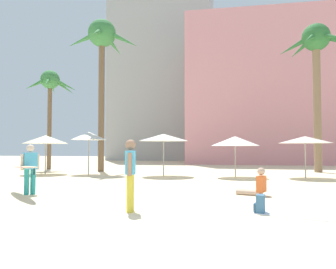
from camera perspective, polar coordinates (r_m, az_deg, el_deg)
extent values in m
plane|color=beige|center=(6.16, -4.15, -16.19)|extent=(120.00, 120.00, 0.00)
cube|color=pink|center=(39.12, 18.41, 6.46)|extent=(19.52, 11.93, 14.87)
cube|color=#A8A8A3|center=(49.72, -0.63, 11.08)|extent=(13.51, 10.72, 26.17)
cylinder|color=brown|center=(23.00, -11.03, 5.37)|extent=(0.40, 0.40, 9.15)
sphere|color=#387A3D|center=(24.05, -10.94, 16.23)|extent=(1.83, 1.83, 1.83)
cone|color=#387A3D|center=(23.35, -7.55, 15.42)|extent=(2.22, 0.52, 1.42)
cone|color=#387A3D|center=(25.19, -9.08, 14.43)|extent=(0.79, 2.32, 1.15)
cone|color=#387A3D|center=(24.74, -14.16, 14.95)|extent=(2.34, 0.76, 1.02)
cone|color=#387A3D|center=(22.52, -11.76, 16.34)|extent=(0.78, 2.29, 1.28)
cylinder|color=brown|center=(26.38, -19.14, 1.63)|extent=(0.30, 0.30, 6.55)
sphere|color=#387A3D|center=(26.80, -19.04, 8.63)|extent=(1.37, 1.37, 1.37)
cone|color=#387A3D|center=(26.39, -16.66, 7.86)|extent=(1.78, 0.63, 1.10)
cone|color=#387A3D|center=(27.25, -16.87, 7.53)|extent=(1.23, 1.63, 1.10)
cone|color=#387A3D|center=(27.88, -18.64, 7.46)|extent=(0.89, 1.79, 0.98)
cone|color=#387A3D|center=(27.41, -21.18, 7.78)|extent=(1.83, 0.40, 0.89)
cone|color=#387A3D|center=(26.12, -21.12, 7.90)|extent=(1.04, 1.67, 1.20)
cone|color=#387A3D|center=(25.61, -19.48, 8.22)|extent=(0.89, 1.76, 1.09)
cylinder|color=#896B4C|center=(23.83, 23.59, 4.65)|extent=(0.47, 0.47, 8.64)
sphere|color=#2D6B33|center=(24.72, 23.42, 14.64)|extent=(1.75, 1.75, 1.75)
cone|color=#2D6B33|center=(25.99, 23.80, 13.11)|extent=(1.06, 2.08, 0.97)
cone|color=#2D6B33|center=(25.61, 21.24, 13.17)|extent=(1.37, 1.96, 1.08)
cone|color=#2D6B33|center=(24.52, 20.21, 13.59)|extent=(2.03, 0.67, 1.28)
cone|color=#2D6B33|center=(23.33, 22.53, 14.58)|extent=(1.29, 1.97, 1.19)
cone|color=#2D6B33|center=(23.67, 25.80, 14.45)|extent=(1.36, 1.95, 1.15)
cylinder|color=gray|center=(20.38, -13.08, -3.02)|extent=(0.06, 0.06, 2.47)
cone|color=white|center=(20.39, -13.05, -0.21)|extent=(2.05, 2.05, 0.47)
cylinder|color=gray|center=(18.54, -0.76, -3.43)|extent=(0.06, 0.06, 2.29)
cone|color=white|center=(18.55, -0.76, -0.49)|extent=(2.70, 2.70, 0.38)
cylinder|color=gray|center=(21.26, -19.74, -3.18)|extent=(0.06, 0.06, 2.27)
cone|color=beige|center=(21.26, -19.71, -0.77)|extent=(2.60, 2.60, 0.49)
cylinder|color=gray|center=(18.60, 21.91, -3.52)|extent=(0.06, 0.06, 2.12)
cone|color=beige|center=(18.60, 21.86, -0.80)|extent=(2.63, 2.63, 0.35)
cylinder|color=gray|center=(18.09, 11.13, -3.66)|extent=(0.06, 0.06, 2.13)
cone|color=white|center=(18.09, 11.11, -1.07)|extent=(2.53, 2.53, 0.50)
cube|color=white|center=(8.34, 20.35, -12.35)|extent=(1.97, 1.45, 0.01)
cube|color=#3C698B|center=(8.26, 15.16, -11.10)|extent=(0.23, 0.33, 0.42)
cube|color=#30546F|center=(8.29, 14.33, -11.67)|extent=(0.10, 0.22, 0.18)
cylinder|color=teal|center=(11.97, -22.48, -7.33)|extent=(0.23, 0.23, 0.81)
cylinder|color=teal|center=(12.03, -21.57, -7.32)|extent=(0.23, 0.23, 0.81)
cube|color=#4CB2DB|center=(11.96, -21.97, -4.09)|extent=(0.42, 0.45, 0.54)
sphere|color=beige|center=(11.95, -21.94, -2.13)|extent=(0.34, 0.34, 0.24)
cylinder|color=beige|center=(11.88, -23.12, -4.26)|extent=(0.14, 0.14, 0.51)
cylinder|color=beige|center=(12.04, -20.84, -4.27)|extent=(0.14, 0.14, 0.51)
ellipsoid|color=beige|center=(11.71, -22.78, -5.02)|extent=(2.48, 2.52, 0.19)
ellipsoid|color=#AC136F|center=(11.71, -22.78, -5.02)|extent=(2.50, 2.54, 0.15)
cube|color=black|center=(10.47, -21.42, -5.79)|extent=(0.09, 0.09, 0.18)
cylinder|color=gold|center=(8.08, -6.36, -9.73)|extent=(0.19, 0.19, 0.88)
cylinder|color=gold|center=(8.28, -6.24, -9.55)|extent=(0.19, 0.19, 0.88)
cube|color=#4CB2DB|center=(8.12, -6.28, -4.63)|extent=(0.30, 0.44, 0.55)
sphere|color=#936B51|center=(8.12, -6.26, -1.69)|extent=(0.29, 0.29, 0.24)
cylinder|color=#936B51|center=(7.87, -6.42, -4.96)|extent=(0.12, 0.12, 0.53)
cylinder|color=#936B51|center=(8.37, -6.14, -4.81)|extent=(0.12, 0.12, 0.53)
cylinder|color=#D1A889|center=(11.28, 13.21, -9.43)|extent=(0.79, 0.43, 0.16)
cylinder|color=#D1A889|center=(11.47, 13.54, -9.31)|extent=(0.79, 0.43, 0.16)
cube|color=orange|center=(11.23, 15.27, -7.94)|extent=(0.35, 0.45, 0.50)
sphere|color=#D1A889|center=(11.20, 15.25, -5.94)|extent=(0.31, 0.31, 0.24)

